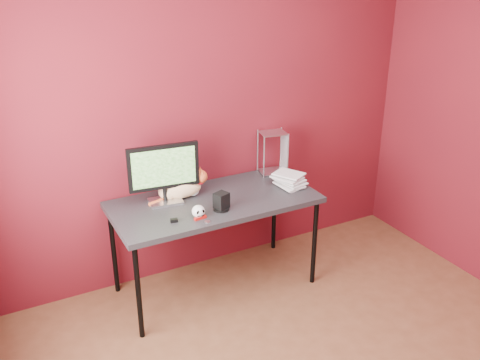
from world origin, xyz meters
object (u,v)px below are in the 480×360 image
desk (214,206)px  book_stack (283,119)px  skull_mug (198,211)px  speaker (221,202)px  monitor (164,171)px  cat (181,188)px

desk → book_stack: size_ratio=1.37×
skull_mug → speaker: bearing=8.8°
monitor → book_stack: book_stack is taller
speaker → monitor: bearing=114.9°
monitor → skull_mug: 0.40m
desk → skull_mug: size_ratio=16.53×
skull_mug → monitor: bearing=109.4°
desk → book_stack: (0.54, -0.05, 0.60)m
monitor → cat: 0.22m
desk → book_stack: bearing=-5.2°
monitor → cat: size_ratio=1.10×
skull_mug → book_stack: bearing=11.2°
speaker → book_stack: (0.57, 0.12, 0.49)m
book_stack → speaker: bearing=-167.7°
desk → cat: (-0.20, 0.15, 0.12)m
desk → speaker: speaker is taller
speaker → book_stack: size_ratio=0.12×
desk → monitor: 0.46m
book_stack → desk: bearing=174.8°
monitor → skull_mug: monitor is taller
monitor → book_stack: size_ratio=0.46×
cat → book_stack: (0.74, -0.20, 0.47)m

